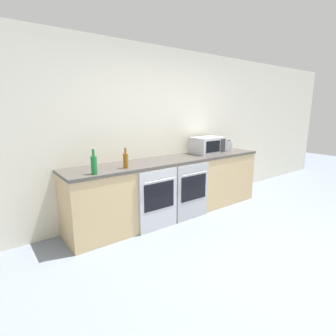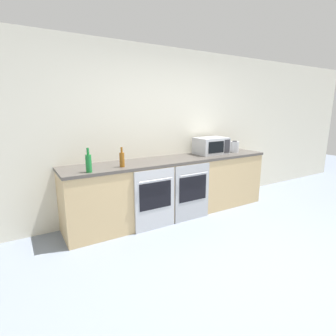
{
  "view_description": "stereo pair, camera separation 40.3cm",
  "coord_description": "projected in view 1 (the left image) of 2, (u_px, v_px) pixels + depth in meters",
  "views": [
    {
      "loc": [
        -2.46,
        -1.37,
        1.66
      ],
      "look_at": [
        -0.09,
        1.77,
        0.78
      ],
      "focal_mm": 28.0,
      "sensor_mm": 36.0,
      "label": 1
    },
    {
      "loc": [
        -2.13,
        -1.6,
        1.66
      ],
      "look_at": [
        -0.09,
        1.77,
        0.78
      ],
      "focal_mm": 28.0,
      "sensor_mm": 36.0,
      "label": 2
    }
  ],
  "objects": [
    {
      "name": "bottle_amber",
      "position": [
        126.0,
        160.0,
        3.39
      ],
      "size": [
        0.07,
        0.07,
        0.26
      ],
      "color": "#8C5114",
      "rests_on": "counter_back"
    },
    {
      "name": "bottle_green",
      "position": [
        94.0,
        164.0,
        3.06
      ],
      "size": [
        0.07,
        0.07,
        0.3
      ],
      "color": "#19722D",
      "rests_on": "counter_back"
    },
    {
      "name": "oven_left",
      "position": [
        159.0,
        200.0,
        3.61
      ],
      "size": [
        0.61,
        0.06,
        0.86
      ],
      "color": "#B7BABF",
      "rests_on": "ground_plane"
    },
    {
      "name": "oven_right",
      "position": [
        193.0,
        191.0,
        3.98
      ],
      "size": [
        0.61,
        0.06,
        0.86
      ],
      "color": "#A8AAAF",
      "rests_on": "ground_plane"
    },
    {
      "name": "ground_plane",
      "position": [
        271.0,
        264.0,
        2.88
      ],
      "size": [
        16.0,
        16.0,
        0.0
      ],
      "primitive_type": "plane",
      "color": "gray"
    },
    {
      "name": "wall_back",
      "position": [
        160.0,
        132.0,
        4.24
      ],
      "size": [
        10.0,
        0.06,
        2.6
      ],
      "color": "silver",
      "rests_on": "ground_plane"
    },
    {
      "name": "kettle",
      "position": [
        229.0,
        146.0,
        4.77
      ],
      "size": [
        0.15,
        0.15,
        0.2
      ],
      "color": "#B7BABF",
      "rests_on": "counter_back"
    },
    {
      "name": "counter_back",
      "position": [
        173.0,
        187.0,
        4.16
      ],
      "size": [
        3.37,
        0.66,
        0.91
      ],
      "color": "tan",
      "rests_on": "ground_plane"
    },
    {
      "name": "microwave",
      "position": [
        207.0,
        145.0,
        4.54
      ],
      "size": [
        0.54,
        0.38,
        0.28
      ],
      "color": "#B7BABF",
      "rests_on": "counter_back"
    }
  ]
}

